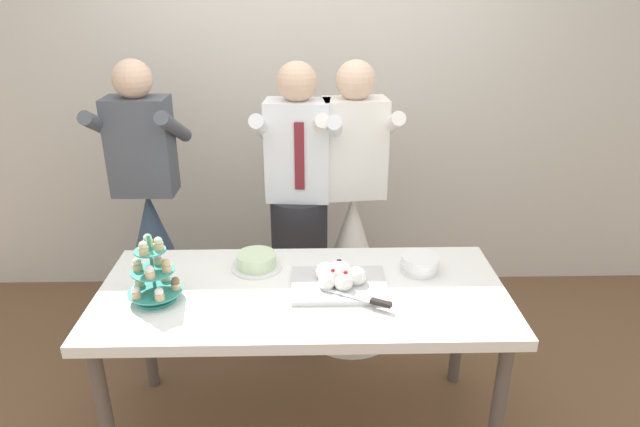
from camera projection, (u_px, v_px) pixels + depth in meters
name	position (u px, v px, depth m)	size (l,w,h in m)	color
ground_plane	(304.00, 424.00, 2.76)	(8.00, 8.00, 0.00)	brown
rear_wall	(302.00, 78.00, 3.56)	(5.20, 0.10, 2.90)	beige
dessert_table	(303.00, 304.00, 2.48)	(1.80, 0.80, 0.78)	white
cupcake_stand	(154.00, 276.00, 2.33)	(0.23, 0.23, 0.31)	teal
main_cake_tray	(339.00, 280.00, 2.46)	(0.42, 0.37, 0.12)	silver
plate_stack	(420.00, 264.00, 2.59)	(0.18, 0.18, 0.08)	white
round_cake	(256.00, 261.00, 2.62)	(0.24, 0.24, 0.07)	white
person_groom	(299.00, 226.00, 3.14)	(0.49, 0.52, 1.66)	#232328
person_bride	(352.00, 248.00, 3.25)	(0.56, 0.56, 1.66)	white
person_guest	(154.00, 246.00, 3.28)	(0.56, 0.56, 1.66)	#334760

